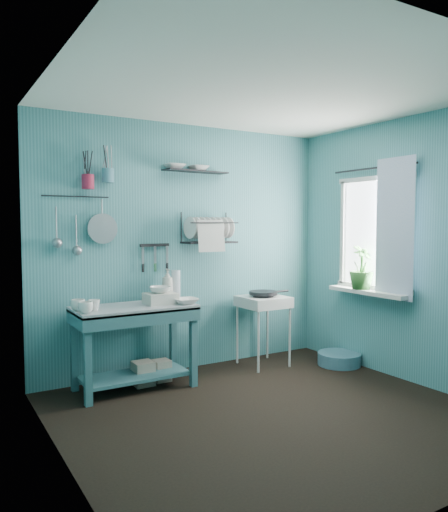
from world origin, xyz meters
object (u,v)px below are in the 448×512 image
work_counter (135,347)px  mug_right (78,305)px  wash_tub (161,298)px  colander (102,229)px  soap_bottle (167,284)px  mug_mid (94,305)px  potted_plant (362,267)px  storage_tin_large (143,373)px  hotplate_stand (263,331)px  dish_rack (209,228)px  water_bottle (176,284)px  utensil_cup_teal (108,176)px  storage_tin_small (162,370)px  frying_pan (263,293)px  utensil_cup_magenta (88,182)px  mug_left (86,308)px  floor_basin (339,359)px

work_counter → mug_right: 0.66m
wash_tub → colander: bearing=143.7°
colander → wash_tub: bearing=-36.3°
soap_bottle → mug_mid: bearing=-162.0°
potted_plant → storage_tin_large: bearing=162.6°
hotplate_stand → dish_rack: 1.23m
soap_bottle → work_counter: bearing=-154.5°
colander → soap_bottle: bearing=-9.4°
water_bottle → hotplate_stand: 1.08m
utensil_cup_teal → storage_tin_large: utensil_cup_teal is taller
work_counter → storage_tin_small: work_counter is taller
soap_bottle → storage_tin_large: bearing=-154.9°
mug_mid → frying_pan: (1.82, 0.08, -0.04)m
water_bottle → utensil_cup_magenta: bearing=176.6°
mug_left → mug_mid: (0.10, 0.10, -0.00)m
mug_left → soap_bottle: 0.97m
storage_tin_small → hotplate_stand: bearing=-2.8°
soap_bottle → storage_tin_small: 0.83m
work_counter → mug_left: mug_left is taller
wash_tub → utensil_cup_teal: 1.23m
hotplate_stand → frying_pan: bearing=0.0°
hotplate_stand → storage_tin_large: size_ratio=3.33×
wash_tub → floor_basin: (1.88, -0.37, -0.74)m
utensil_cup_teal → mug_right: bearing=-143.3°
dish_rack → potted_plant: size_ratio=1.24×
colander → storage_tin_small: 1.45m
dish_rack → colander: bearing=174.8°
utensil_cup_magenta → soap_bottle: bearing=-5.4°
mug_left → wash_tub: size_ratio=0.44×
colander → storage_tin_large: colander is taller
mug_right → colander: 0.78m
dish_rack → utensil_cup_teal: utensil_cup_teal is taller
utensil_cup_magenta → floor_basin: size_ratio=0.29×
mug_left → storage_tin_small: 1.08m
soap_bottle → potted_plant: 1.97m
mug_right → wash_tub: 0.75m
mug_mid → dish_rack: dish_rack is taller
storage_tin_large → storage_tin_small: 0.20m
work_counter → utensil_cup_teal: (-0.14, 0.27, 1.56)m
soap_bottle → utensil_cup_magenta: size_ratio=2.30×
frying_pan → utensil_cup_magenta: bearing=172.1°
dish_rack → storage_tin_small: 1.49m
mug_mid → mug_right: (-0.12, 0.06, 0.00)m
mug_mid → storage_tin_large: (0.48, 0.11, -0.70)m
potted_plant → mug_right: bearing=167.2°
mug_mid → storage_tin_small: size_ratio=0.50×
utensil_cup_magenta → utensil_cup_teal: utensil_cup_teal is taller
mug_mid → floor_basin: bearing=-7.6°
frying_pan → colander: 1.79m
mug_mid → mug_right: 0.13m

